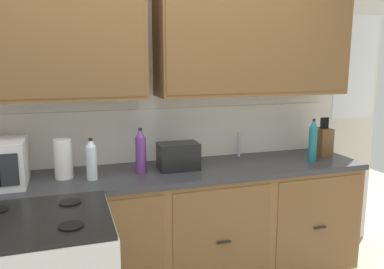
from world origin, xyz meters
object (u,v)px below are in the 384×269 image
object	(u,v)px
paper_towel_roll	(63,159)
knife_block	(323,141)
bottle_violet	(141,151)
toaster	(178,156)
bottle_clear	(92,160)
bottle_teal	(313,141)

from	to	relation	value
paper_towel_roll	knife_block	bearing A→B (deg)	0.58
knife_block	bottle_violet	size ratio (longest dim) A/B	1.00
toaster	knife_block	world-z (taller)	knife_block
knife_block	bottle_clear	distance (m)	1.83
knife_block	paper_towel_roll	size ratio (longest dim) A/B	1.19
paper_towel_roll	bottle_violet	xyz separation A→B (m)	(0.50, -0.03, 0.02)
toaster	paper_towel_roll	distance (m)	0.77
bottle_clear	toaster	bearing A→B (deg)	5.92
bottle_violet	bottle_teal	bearing A→B (deg)	-3.59
paper_towel_roll	bottle_teal	xyz separation A→B (m)	(1.81, -0.12, 0.03)
paper_towel_roll	bottle_clear	distance (m)	0.19
toaster	paper_towel_roll	bearing A→B (deg)	178.00
bottle_teal	paper_towel_roll	bearing A→B (deg)	176.34
toaster	bottle_clear	distance (m)	0.60
knife_block	paper_towel_roll	distance (m)	2.00
knife_block	bottle_violet	distance (m)	1.50
bottle_violet	toaster	bearing A→B (deg)	1.46
knife_block	bottle_clear	size ratio (longest dim) A/B	1.14
knife_block	paper_towel_roll	bearing A→B (deg)	-179.42
bottle_violet	paper_towel_roll	bearing A→B (deg)	176.16
paper_towel_roll	bottle_clear	bearing A→B (deg)	-27.18
toaster	knife_block	size ratio (longest dim) A/B	0.90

